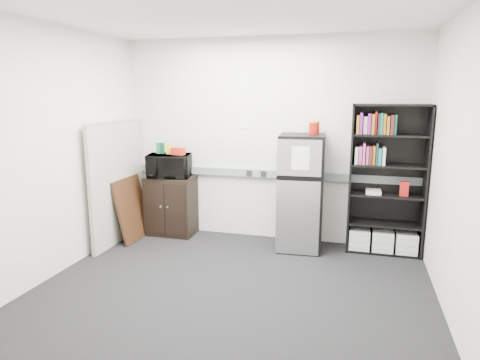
{
  "coord_description": "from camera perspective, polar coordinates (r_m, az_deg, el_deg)",
  "views": [
    {
      "loc": [
        1.16,
        -3.87,
        1.98
      ],
      "look_at": [
        -0.16,
        0.9,
        0.97
      ],
      "focal_mm": 32.0,
      "sensor_mm": 36.0,
      "label": 1
    }
  ],
  "objects": [
    {
      "name": "cabinet",
      "position": [
        6.13,
        -9.18,
        -3.39
      ],
      "size": [
        0.66,
        0.45,
        0.83
      ],
      "color": "black",
      "rests_on": "floor"
    },
    {
      "name": "snack_bag",
      "position": [
        5.89,
        -8.26,
        3.82
      ],
      "size": [
        0.2,
        0.14,
        0.1
      ],
      "primitive_type": "cube",
      "rotation": [
        0.0,
        0.0,
        -0.27
      ],
      "color": "red",
      "rests_on": "microwave"
    },
    {
      "name": "snack_box_a",
      "position": [
        6.06,
        -10.73,
        4.19
      ],
      "size": [
        0.08,
        0.06,
        0.15
      ],
      "primitive_type": "cube",
      "rotation": [
        0.0,
        0.0,
        0.15
      ],
      "color": "#1A5D33",
      "rests_on": "microwave"
    },
    {
      "name": "wall_right",
      "position": [
        4.01,
        27.35,
        1.24
      ],
      "size": [
        0.02,
        3.5,
        2.7
      ],
      "primitive_type": "cube",
      "color": "silver",
      "rests_on": "floor"
    },
    {
      "name": "electrical_raceway",
      "position": [
        5.81,
        3.69,
        0.82
      ],
      "size": [
        3.92,
        0.05,
        0.1
      ],
      "primitive_type": "cube",
      "color": "slate",
      "rests_on": "wall_back"
    },
    {
      "name": "refrigerator",
      "position": [
        5.48,
        8.13,
        -1.68
      ],
      "size": [
        0.59,
        0.61,
        1.47
      ],
      "rotation": [
        0.0,
        0.0,
        0.06
      ],
      "color": "black",
      "rests_on": "floor"
    },
    {
      "name": "wall_left",
      "position": [
        5.04,
        -23.59,
        3.41
      ],
      "size": [
        0.02,
        3.5,
        2.7
      ],
      "primitive_type": "cube",
      "color": "silver",
      "rests_on": "floor"
    },
    {
      "name": "framed_poster",
      "position": [
        6.03,
        -14.2,
        -3.69
      ],
      "size": [
        0.22,
        0.67,
        0.85
      ],
      "rotation": [
        0.0,
        -0.21,
        0.0
      ],
      "color": "black",
      "rests_on": "floor"
    },
    {
      "name": "wall_back",
      "position": [
        5.78,
        3.81,
        5.27
      ],
      "size": [
        4.0,
        0.02,
        2.7
      ],
      "primitive_type": "cube",
      "color": "silver",
      "rests_on": "floor"
    },
    {
      "name": "microwave",
      "position": [
        5.99,
        -9.42,
        1.89
      ],
      "size": [
        0.65,
        0.51,
        0.32
      ],
      "primitive_type": "imported",
      "rotation": [
        0.0,
        0.0,
        0.22
      ],
      "color": "black",
      "rests_on": "cabinet"
    },
    {
      "name": "coffee_can",
      "position": [
        5.47,
        9.85,
        7.03
      ],
      "size": [
        0.13,
        0.13,
        0.18
      ],
      "color": "#9F1007",
      "rests_on": "refrigerator"
    },
    {
      "name": "floor",
      "position": [
        4.5,
        -1.11,
        -14.54
      ],
      "size": [
        4.0,
        4.0,
        0.0
      ],
      "primitive_type": "plane",
      "color": "black",
      "rests_on": "ground"
    },
    {
      "name": "cubicle_partition",
      "position": [
        5.94,
        -15.91,
        -0.24
      ],
      "size": [
        0.06,
        1.3,
        1.62
      ],
      "color": "#ACA898",
      "rests_on": "floor"
    },
    {
      "name": "snack_box_c",
      "position": [
        6.0,
        -9.44,
        4.11
      ],
      "size": [
        0.07,
        0.05,
        0.14
      ],
      "primitive_type": "cube",
      "rotation": [
        0.0,
        0.0,
        -0.01
      ],
      "color": "yellow",
      "rests_on": "microwave"
    },
    {
      "name": "ceiling",
      "position": [
        4.11,
        -1.26,
        21.66
      ],
      "size": [
        4.0,
        3.5,
        0.02
      ],
      "primitive_type": "cube",
      "color": "white",
      "rests_on": "wall_back"
    },
    {
      "name": "bookshelf",
      "position": [
        5.55,
        18.98,
        -0.15
      ],
      "size": [
        0.9,
        0.34,
        1.85
      ],
      "color": "black",
      "rests_on": "floor"
    },
    {
      "name": "wall_note",
      "position": [
        5.83,
        0.43,
        7.33
      ],
      "size": [
        0.14,
        0.0,
        0.1
      ],
      "primitive_type": "cube",
      "color": "white",
      "rests_on": "wall_back"
    },
    {
      "name": "snack_box_b",
      "position": [
        6.04,
        -10.43,
        4.18
      ],
      "size": [
        0.08,
        0.07,
        0.15
      ],
      "primitive_type": "cube",
      "rotation": [
        0.0,
        0.0,
        -0.24
      ],
      "color": "#0D3A26",
      "rests_on": "microwave"
    }
  ]
}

